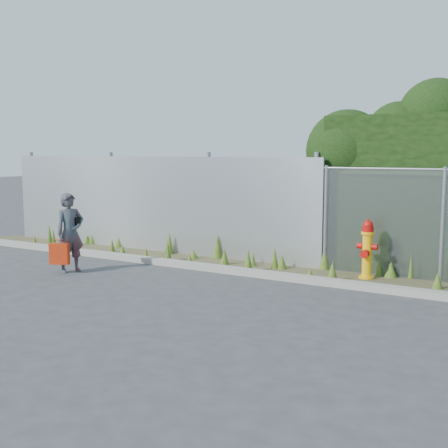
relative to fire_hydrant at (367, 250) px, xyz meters
name	(u,v)px	position (x,y,z in m)	size (l,w,h in m)	color
ground	(196,297)	(-2.00, -2.61, -0.54)	(80.00, 80.00, 0.00)	#3A3A3C
curb	(249,272)	(-2.00, -0.81, -0.48)	(16.00, 0.22, 0.12)	gray
weed_strip	(310,267)	(-1.06, -0.10, -0.40)	(16.00, 1.34, 0.54)	#474128
corrugated_fence	(150,204)	(-5.24, 0.40, 0.56)	(8.50, 0.21, 2.30)	#ABAEB2
fire_hydrant	(367,250)	(0.00, 0.00, 0.00)	(0.37, 0.33, 1.11)	#FDB70D
woman	(70,233)	(-5.12, -2.24, 0.22)	(0.56, 0.36, 1.53)	#106368
red_tote_bag	(59,254)	(-5.18, -2.47, -0.15)	(0.36, 0.13, 0.48)	red
black_shoulder_bag	(76,221)	(-5.09, -2.12, 0.43)	(0.22, 0.09, 0.17)	black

